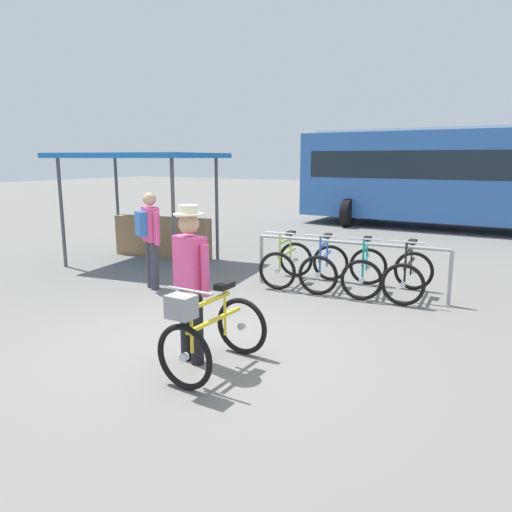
{
  "coord_description": "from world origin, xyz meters",
  "views": [
    {
      "loc": [
        3.35,
        -4.37,
        2.2
      ],
      "look_at": [
        0.23,
        0.72,
        1.0
      ],
      "focal_mm": 34.21,
      "sensor_mm": 36.0,
      "label": 1
    }
  ],
  "objects_px": {
    "racked_bike_lime": "(287,263)",
    "racked_bike_teal": "(365,271)",
    "featured_bicycle": "(210,332)",
    "bus_distant": "(465,173)",
    "market_stall": "(151,196)",
    "person_with_featured_bike": "(190,278)",
    "racked_bike_black": "(409,275)",
    "pedestrian_with_backpack": "(150,234)",
    "racked_bike_blue": "(325,267)"
  },
  "relations": [
    {
      "from": "racked_bike_lime",
      "to": "racked_bike_teal",
      "type": "distance_m",
      "value": 1.4
    },
    {
      "from": "racked_bike_lime",
      "to": "featured_bicycle",
      "type": "height_order",
      "value": "same"
    },
    {
      "from": "bus_distant",
      "to": "market_stall",
      "type": "distance_m",
      "value": 9.85
    },
    {
      "from": "person_with_featured_bike",
      "to": "racked_bike_black",
      "type": "bearing_deg",
      "value": 70.14
    },
    {
      "from": "racked_bike_black",
      "to": "pedestrian_with_backpack",
      "type": "distance_m",
      "value": 4.3
    },
    {
      "from": "person_with_featured_bike",
      "to": "pedestrian_with_backpack",
      "type": "bearing_deg",
      "value": 140.99
    },
    {
      "from": "racked_bike_lime",
      "to": "pedestrian_with_backpack",
      "type": "distance_m",
      "value": 2.44
    },
    {
      "from": "racked_bike_blue",
      "to": "bus_distant",
      "type": "height_order",
      "value": "bus_distant"
    },
    {
      "from": "person_with_featured_bike",
      "to": "bus_distant",
      "type": "distance_m",
      "value": 12.38
    },
    {
      "from": "racked_bike_teal",
      "to": "pedestrian_with_backpack",
      "type": "height_order",
      "value": "pedestrian_with_backpack"
    },
    {
      "from": "racked_bike_lime",
      "to": "pedestrian_with_backpack",
      "type": "bearing_deg",
      "value": -139.53
    },
    {
      "from": "pedestrian_with_backpack",
      "to": "featured_bicycle",
      "type": "bearing_deg",
      "value": -37.19
    },
    {
      "from": "racked_bike_blue",
      "to": "pedestrian_with_backpack",
      "type": "bearing_deg",
      "value": -147.3
    },
    {
      "from": "racked_bike_blue",
      "to": "racked_bike_black",
      "type": "bearing_deg",
      "value": 5.49
    },
    {
      "from": "racked_bike_blue",
      "to": "bus_distant",
      "type": "distance_m",
      "value": 8.82
    },
    {
      "from": "person_with_featured_bike",
      "to": "bus_distant",
      "type": "xyz_separation_m",
      "value": [
        0.8,
        12.33,
        0.79
      ]
    },
    {
      "from": "racked_bike_lime",
      "to": "featured_bicycle",
      "type": "relative_size",
      "value": 1.03
    },
    {
      "from": "racked_bike_teal",
      "to": "bus_distant",
      "type": "distance_m",
      "value": 8.72
    },
    {
      "from": "racked_bike_blue",
      "to": "racked_bike_black",
      "type": "relative_size",
      "value": 1.05
    },
    {
      "from": "bus_distant",
      "to": "market_stall",
      "type": "relative_size",
      "value": 2.9
    },
    {
      "from": "racked_bike_teal",
      "to": "featured_bicycle",
      "type": "relative_size",
      "value": 1.04
    },
    {
      "from": "racked_bike_lime",
      "to": "racked_bike_blue",
      "type": "distance_m",
      "value": 0.7
    },
    {
      "from": "person_with_featured_bike",
      "to": "bus_distant",
      "type": "bearing_deg",
      "value": 86.27
    },
    {
      "from": "racked_bike_lime",
      "to": "featured_bicycle",
      "type": "xyz_separation_m",
      "value": [
        1.07,
        -3.72,
        0.08
      ]
    },
    {
      "from": "racked_bike_blue",
      "to": "pedestrian_with_backpack",
      "type": "relative_size",
      "value": 0.73
    },
    {
      "from": "racked_bike_lime",
      "to": "market_stall",
      "type": "bearing_deg",
      "value": 175.87
    },
    {
      "from": "person_with_featured_bike",
      "to": "market_stall",
      "type": "height_order",
      "value": "market_stall"
    },
    {
      "from": "racked_bike_teal",
      "to": "racked_bike_black",
      "type": "distance_m",
      "value": 0.7
    },
    {
      "from": "racked_bike_black",
      "to": "market_stall",
      "type": "height_order",
      "value": "market_stall"
    },
    {
      "from": "racked_bike_black",
      "to": "featured_bicycle",
      "type": "relative_size",
      "value": 0.97
    },
    {
      "from": "racked_bike_teal",
      "to": "market_stall",
      "type": "bearing_deg",
      "value": 178.63
    },
    {
      "from": "featured_bicycle",
      "to": "racked_bike_blue",
      "type": "bearing_deg",
      "value": 95.69
    },
    {
      "from": "racked_bike_blue",
      "to": "person_with_featured_bike",
      "type": "relative_size",
      "value": 0.69
    },
    {
      "from": "racked_bike_black",
      "to": "market_stall",
      "type": "xyz_separation_m",
      "value": [
        -5.54,
        0.05,
        1.03
      ]
    },
    {
      "from": "racked_bike_teal",
      "to": "person_with_featured_bike",
      "type": "xyz_separation_m",
      "value": [
        -0.67,
        -3.72,
        0.58
      ]
    },
    {
      "from": "racked_bike_teal",
      "to": "featured_bicycle",
      "type": "bearing_deg",
      "value": -94.74
    },
    {
      "from": "bus_distant",
      "to": "racked_bike_lime",
      "type": "bearing_deg",
      "value": -99.9
    },
    {
      "from": "racked_bike_black",
      "to": "person_with_featured_bike",
      "type": "distance_m",
      "value": 4.07
    },
    {
      "from": "pedestrian_with_backpack",
      "to": "market_stall",
      "type": "distance_m",
      "value": 2.47
    },
    {
      "from": "racked_bike_teal",
      "to": "market_stall",
      "type": "xyz_separation_m",
      "value": [
        -4.85,
        0.12,
        1.03
      ]
    },
    {
      "from": "racked_bike_teal",
      "to": "racked_bike_blue",
      "type": "bearing_deg",
      "value": -174.51
    },
    {
      "from": "racked_bike_teal",
      "to": "pedestrian_with_backpack",
      "type": "bearing_deg",
      "value": -152.39
    },
    {
      "from": "featured_bicycle",
      "to": "person_with_featured_bike",
      "type": "bearing_deg",
      "value": 158.7
    },
    {
      "from": "racked_bike_lime",
      "to": "market_stall",
      "type": "xyz_separation_m",
      "value": [
        -3.45,
        0.25,
        1.03
      ]
    },
    {
      "from": "person_with_featured_bike",
      "to": "market_stall",
      "type": "relative_size",
      "value": 0.5
    },
    {
      "from": "racked_bike_lime",
      "to": "pedestrian_with_backpack",
      "type": "relative_size",
      "value": 0.73
    },
    {
      "from": "racked_bike_black",
      "to": "market_stall",
      "type": "relative_size",
      "value": 0.33
    },
    {
      "from": "featured_bicycle",
      "to": "pedestrian_with_backpack",
      "type": "bearing_deg",
      "value": 142.81
    },
    {
      "from": "racked_bike_teal",
      "to": "pedestrian_with_backpack",
      "type": "xyz_separation_m",
      "value": [
        -3.2,
        -1.67,
        0.57
      ]
    },
    {
      "from": "racked_bike_teal",
      "to": "pedestrian_with_backpack",
      "type": "relative_size",
      "value": 0.74
    }
  ]
}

